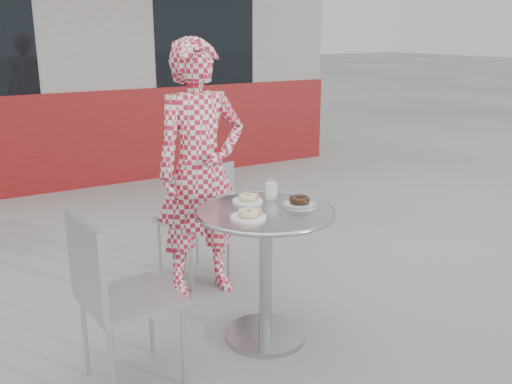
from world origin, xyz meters
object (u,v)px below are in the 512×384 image
bistro_table (266,243)px  seated_person (201,171)px  chair_far (195,243)px  plate_near (249,215)px  plate_checker (300,203)px  milk_cup (271,191)px  plate_far (248,199)px  chair_left (130,332)px

bistro_table → seated_person: seated_person is taller
bistro_table → chair_far: bearing=89.1°
plate_near → plate_checker: (0.33, 0.05, -0.00)m
bistro_table → plate_checker: (0.19, -0.02, 0.19)m
bistro_table → milk_cup: 0.29m
seated_person → plate_near: seated_person is taller
plate_far → plate_checker: plate_checker is taller
seated_person → plate_checker: seated_person is taller
seated_person → plate_far: 0.54m
bistro_table → plate_far: size_ratio=4.48×
bistro_table → milk_cup: bearing=49.6°
milk_cup → bistro_table: bearing=-130.4°
plate_checker → plate_near: bearing=-171.9°
chair_left → plate_near: (0.60, -0.06, 0.48)m
plate_near → chair_left: bearing=174.7°
chair_far → chair_left: (-0.76, -0.92, 0.01)m
plate_near → plate_far: bearing=60.6°
plate_near → milk_cup: 0.34m
bistro_table → plate_far: plate_far is taller
chair_far → plate_near: size_ratio=4.54×
bistro_table → chair_far: 0.95m
plate_far → plate_near: 0.27m
bistro_table → milk_cup: size_ratio=6.78×
chair_far → plate_near: chair_far is taller
chair_left → plate_checker: size_ratio=4.38×
chair_left → seated_person: 1.15m
chair_far → seated_person: bearing=63.9°
plate_far → plate_checker: size_ratio=0.85×
seated_person → plate_far: bearing=-85.9°
plate_far → chair_far: bearing=88.4°
chair_far → chair_left: 1.19m
chair_left → seated_person: size_ratio=0.53×
plate_far → milk_cup: size_ratio=1.51×
chair_left → plate_near: size_ratio=4.76×
milk_cup → chair_left: bearing=-169.7°
plate_far → milk_cup: bearing=-11.1°
plate_far → plate_checker: bearing=-44.3°
seated_person → plate_checker: (0.21, -0.73, -0.04)m
chair_left → plate_far: size_ratio=5.16×
bistro_table → seated_person: bearing=92.0°
seated_person → plate_near: (-0.12, -0.78, -0.04)m
plate_far → plate_near: plate_near is taller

